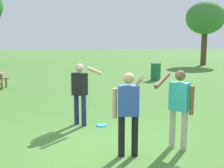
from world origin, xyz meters
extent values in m
plane|color=#447530|center=(0.00, 0.00, 0.00)|extent=(120.00, 120.00, 0.00)
cylinder|color=#1E234C|center=(-0.54, 1.64, 0.41)|extent=(0.13, 0.13, 0.82)
cylinder|color=#1E234C|center=(-0.36, 1.45, 0.41)|extent=(0.13, 0.13, 0.82)
cube|color=black|center=(-0.45, 1.55, 1.11)|extent=(0.42, 0.43, 0.58)
sphere|color=tan|center=(-0.45, 1.55, 1.53)|extent=(0.21, 0.21, 0.21)
cylinder|color=tan|center=(-0.63, 1.73, 1.06)|extent=(0.09, 0.09, 0.58)
cylinder|color=tan|center=(-0.07, 1.55, 1.45)|extent=(0.48, 0.46, 0.28)
cylinder|color=#B7AD93|center=(1.54, -0.52, 0.41)|extent=(0.13, 0.13, 0.82)
cylinder|color=#B7AD93|center=(1.36, -0.33, 0.41)|extent=(0.13, 0.13, 0.82)
cube|color=#33B2AD|center=(1.45, -0.43, 1.11)|extent=(0.42, 0.43, 0.58)
sphere|color=brown|center=(1.45, -0.43, 1.53)|extent=(0.21, 0.21, 0.21)
cylinder|color=brown|center=(1.63, -0.62, 1.06)|extent=(0.09, 0.09, 0.58)
cylinder|color=brown|center=(1.08, -0.43, 1.45)|extent=(0.48, 0.46, 0.28)
cylinder|color=black|center=(0.21, -0.62, 0.41)|extent=(0.13, 0.13, 0.82)
cylinder|color=black|center=(0.47, -0.64, 0.41)|extent=(0.13, 0.13, 0.82)
cube|color=#3856B7|center=(0.34, -0.63, 1.11)|extent=(0.40, 0.26, 0.58)
sphere|color=tan|center=(0.34, -0.63, 1.53)|extent=(0.21, 0.21, 0.21)
cylinder|color=tan|center=(0.08, -0.60, 1.06)|extent=(0.09, 0.09, 0.58)
cylinder|color=tan|center=(0.63, -0.38, 1.45)|extent=(0.15, 0.58, 0.28)
cylinder|color=#2D9EDB|center=(0.11, 1.39, 0.01)|extent=(0.29, 0.29, 0.03)
cylinder|color=olive|center=(-3.62, 7.56, 0.35)|extent=(0.11, 0.11, 0.71)
cylinder|color=olive|center=(-3.53, 8.13, 0.21)|extent=(0.09, 0.09, 0.41)
cylinder|color=#1E663D|center=(4.27, 9.18, 0.45)|extent=(0.56, 0.56, 0.90)
cylinder|color=#287A4B|center=(4.27, 9.18, 0.93)|extent=(0.59, 0.59, 0.06)
cylinder|color=#4C3823|center=(11.60, 17.49, 1.61)|extent=(0.49, 0.49, 3.23)
ellipsoid|color=#3D7A33|center=(11.60, 17.49, 4.15)|extent=(3.37, 3.37, 2.86)
camera|label=1|loc=(-0.88, -5.65, 2.25)|focal=44.65mm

